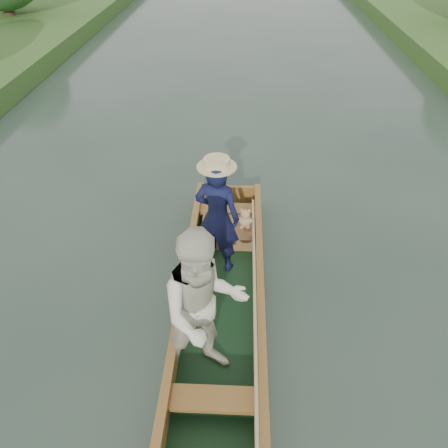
{
  "coord_description": "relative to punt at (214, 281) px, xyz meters",
  "views": [
    {
      "loc": [
        0.22,
        -4.15,
        4.51
      ],
      "look_at": [
        0.0,
        0.6,
        0.95
      ],
      "focal_mm": 35.0,
      "sensor_mm": 36.0,
      "label": 1
    }
  ],
  "objects": [
    {
      "name": "ground",
      "position": [
        0.08,
        0.31,
        -0.76
      ],
      "size": [
        120.0,
        120.0,
        0.0
      ],
      "primitive_type": "plane",
      "color": "#283D30",
      "rests_on": "ground"
    },
    {
      "name": "punt",
      "position": [
        0.0,
        0.0,
        0.0
      ],
      "size": [
        1.28,
        5.0,
        2.08
      ],
      "color": "black",
      "rests_on": "ground"
    }
  ]
}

